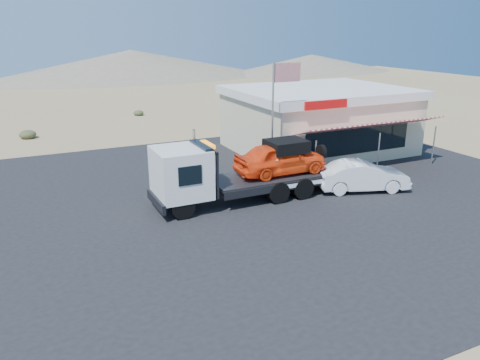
{
  "coord_description": "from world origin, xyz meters",
  "views": [
    {
      "loc": [
        -6.42,
        -15.23,
        7.51
      ],
      "look_at": [
        1.42,
        1.3,
        1.5
      ],
      "focal_mm": 35.0,
      "sensor_mm": 36.0,
      "label": 1
    }
  ],
  "objects_px": {
    "jerky_store": "(318,119)",
    "flagpole": "(277,108)",
    "tow_truck": "(242,168)",
    "white_sedan": "(362,176)"
  },
  "relations": [
    {
      "from": "tow_truck",
      "to": "flagpole",
      "type": "bearing_deg",
      "value": 32.75
    },
    {
      "from": "white_sedan",
      "to": "jerky_store",
      "type": "distance_m",
      "value": 8.04
    },
    {
      "from": "white_sedan",
      "to": "jerky_store",
      "type": "relative_size",
      "value": 0.42
    },
    {
      "from": "tow_truck",
      "to": "flagpole",
      "type": "distance_m",
      "value": 3.93
    },
    {
      "from": "white_sedan",
      "to": "flagpole",
      "type": "xyz_separation_m",
      "value": [
        -3.03,
        3.05,
        3.03
      ]
    },
    {
      "from": "tow_truck",
      "to": "flagpole",
      "type": "xyz_separation_m",
      "value": [
        2.71,
        1.75,
        2.24
      ]
    },
    {
      "from": "flagpole",
      "to": "white_sedan",
      "type": "bearing_deg",
      "value": -45.19
    },
    {
      "from": "jerky_store",
      "to": "flagpole",
      "type": "height_order",
      "value": "flagpole"
    },
    {
      "from": "white_sedan",
      "to": "flagpole",
      "type": "distance_m",
      "value": 5.26
    },
    {
      "from": "white_sedan",
      "to": "flagpole",
      "type": "relative_size",
      "value": 0.72
    }
  ]
}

